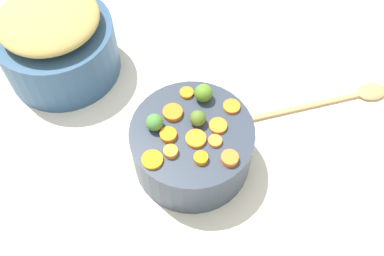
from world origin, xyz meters
The scene contains 19 objects.
tabletop centered at (0.00, 0.00, 0.01)m, with size 2.40×2.40×0.02m, color silver.
serving_bowl_carrots centered at (-0.01, 0.02, 0.07)m, with size 0.23×0.23×0.11m, color #303A49.
metal_pot centered at (-0.28, 0.27, 0.08)m, with size 0.25×0.25×0.12m, color #2D4E73.
stuffing_mound centered at (-0.28, 0.27, 0.17)m, with size 0.21×0.21×0.05m, color tan.
carrot_slice_0 centered at (0.03, -0.01, 0.13)m, with size 0.02×0.02×0.01m, color orange.
carrot_slice_1 centered at (-0.05, -0.02, 0.13)m, with size 0.03×0.03×0.01m, color orange.
carrot_slice_2 centered at (0.05, -0.04, 0.13)m, with size 0.03×0.03×0.01m, color orange.
carrot_slice_3 centered at (0.06, 0.06, 0.13)m, with size 0.03×0.03×0.01m, color orange.
carrot_slice_4 centered at (0.00, -0.04, 0.13)m, with size 0.02×0.02×0.01m, color orange.
carrot_slice_5 centered at (-0.02, 0.10, 0.13)m, with size 0.03×0.03×0.01m, color orange.
carrot_slice_6 centered at (0.04, 0.02, 0.13)m, with size 0.03×0.03×0.01m, color orange.
carrot_slice_7 centered at (-0.04, 0.06, 0.13)m, with size 0.04×0.04×0.01m, color orange.
carrot_slice_8 centered at (-0.08, -0.04, 0.13)m, with size 0.04×0.04×0.01m, color orange.
carrot_slice_9 centered at (-0.01, 0.00, 0.13)m, with size 0.04×0.04×0.01m, color orange.
carrot_slice_10 centered at (-0.05, 0.01, 0.13)m, with size 0.03×0.03×0.01m, color orange.
brussels_sprout_0 centered at (0.01, 0.09, 0.15)m, with size 0.03×0.03×0.03m, color #528324.
brussels_sprout_1 centered at (0.00, 0.04, 0.14)m, with size 0.03×0.03×0.03m, color #507026.
brussels_sprout_2 centered at (-0.08, 0.03, 0.14)m, with size 0.03×0.03×0.03m, color #438539.
wooden_spoon centered at (0.33, 0.15, 0.03)m, with size 0.33×0.09×0.01m.
Camera 1 is at (-0.04, -0.39, 0.78)m, focal length 40.86 mm.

